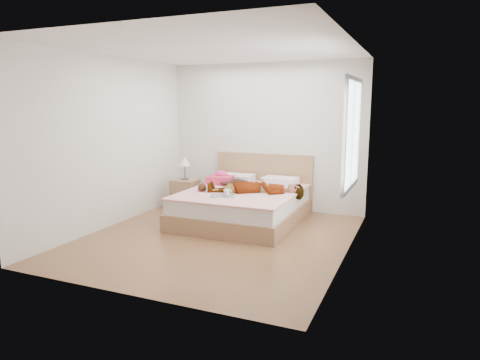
# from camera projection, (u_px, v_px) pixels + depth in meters

# --- Properties ---
(ground) EXTENTS (4.00, 4.00, 0.00)m
(ground) POSITION_uv_depth(u_px,v_px,m) (217.00, 238.00, 6.07)
(ground) COLOR #4F2C18
(ground) RESTS_ON ground
(woman) EXTENTS (1.63, 1.01, 0.21)m
(woman) POSITION_uv_depth(u_px,v_px,m) (256.00, 185.00, 6.76)
(woman) COLOR white
(woman) RESTS_ON bed
(hair) EXTENTS (0.60, 0.68, 0.09)m
(hair) POSITION_uv_depth(u_px,v_px,m) (234.00, 182.00, 7.40)
(hair) COLOR black
(hair) RESTS_ON bed
(phone) EXTENTS (0.06, 0.09, 0.05)m
(phone) POSITION_uv_depth(u_px,v_px,m) (237.00, 176.00, 7.30)
(phone) COLOR silver
(phone) RESTS_ON bed
(room_shell) EXTENTS (4.00, 4.00, 4.00)m
(room_shell) POSITION_uv_depth(u_px,v_px,m) (352.00, 134.00, 5.40)
(room_shell) COLOR white
(room_shell) RESTS_ON ground
(bed) EXTENTS (1.80, 2.08, 1.00)m
(bed) POSITION_uv_depth(u_px,v_px,m) (244.00, 204.00, 6.96)
(bed) COLOR olive
(bed) RESTS_ON ground
(towel) EXTENTS (0.45, 0.38, 0.22)m
(towel) POSITION_uv_depth(u_px,v_px,m) (221.00, 178.00, 7.44)
(towel) COLOR #D93B60
(towel) RESTS_ON bed
(magazine) EXTENTS (0.46, 0.37, 0.02)m
(magazine) POSITION_uv_depth(u_px,v_px,m) (222.00, 196.00, 6.41)
(magazine) COLOR white
(magazine) RESTS_ON bed
(coffee_mug) EXTENTS (0.14, 0.12, 0.10)m
(coffee_mug) POSITION_uv_depth(u_px,v_px,m) (227.00, 192.00, 6.44)
(coffee_mug) COLOR silver
(coffee_mug) RESTS_ON bed
(plush_toy) EXTENTS (0.19, 0.24, 0.12)m
(plush_toy) POSITION_uv_depth(u_px,v_px,m) (202.00, 187.00, 6.80)
(plush_toy) COLOR black
(plush_toy) RESTS_ON bed
(nightstand) EXTENTS (0.47, 0.42, 0.95)m
(nightstand) POSITION_uv_depth(u_px,v_px,m) (185.00, 192.00, 7.72)
(nightstand) COLOR brown
(nightstand) RESTS_ON ground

